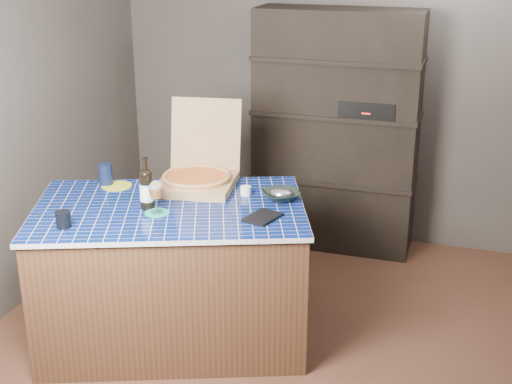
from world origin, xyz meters
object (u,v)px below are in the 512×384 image
(mead_bottle, at_px, (147,189))
(dvd_case, at_px, (263,217))
(kitchen_island, at_px, (172,272))
(pizza_box, at_px, (198,176))
(wine_glass, at_px, (156,191))
(bowl, at_px, (281,196))

(mead_bottle, relative_size, dvd_case, 1.48)
(kitchen_island, bearing_deg, mead_bottle, -168.15)
(kitchen_island, distance_m, dvd_case, 0.70)
(pizza_box, bearing_deg, dvd_case, -43.55)
(kitchen_island, relative_size, dvd_case, 8.70)
(pizza_box, xyz_separation_m, dvd_case, (0.53, -0.38, -0.06))
(mead_bottle, height_order, dvd_case, mead_bottle)
(pizza_box, bearing_deg, wine_glass, -103.89)
(pizza_box, height_order, dvd_case, pizza_box)
(mead_bottle, xyz_separation_m, wine_glass, (0.08, -0.05, 0.01))
(kitchen_island, height_order, bowl, bowl)
(kitchen_island, distance_m, mead_bottle, 0.55)
(kitchen_island, xyz_separation_m, wine_glass, (-0.02, -0.12, 0.55))
(wine_glass, distance_m, dvd_case, 0.60)
(kitchen_island, bearing_deg, wine_glass, -120.18)
(kitchen_island, height_order, pizza_box, pizza_box)
(kitchen_island, height_order, wine_glass, wine_glass)
(kitchen_island, distance_m, pizza_box, 0.61)
(wine_glass, bearing_deg, pizza_box, 84.29)
(pizza_box, relative_size, wine_glass, 3.21)
(pizza_box, height_order, wine_glass, pizza_box)
(kitchen_island, distance_m, wine_glass, 0.57)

